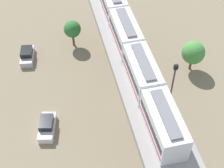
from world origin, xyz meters
The scene contains 8 objects.
ground_plane centered at (0.00, 0.00, 0.00)m, with size 120.00×120.00×0.00m, color #84755B.
viaduct centered at (0.00, 0.00, 6.35)m, with size 5.20×35.80×8.18m.
train centered at (0.00, -0.27, 9.71)m, with size 2.64×27.45×3.24m.
parked_car_silver centered at (-12.96, 12.41, 0.74)m, with size 2.39×4.42×1.76m.
parked_car_white centered at (-11.21, -1.68, 0.74)m, with size 2.67×4.49×1.76m.
tree_near_viaduct centered at (10.64, 4.72, 3.18)m, with size 3.37×3.37×4.88m.
tree_mid_lot centered at (-5.51, 14.13, 3.16)m, with size 2.68×2.68×4.54m.
signal_post centered at (3.40, -4.53, 5.92)m, with size 0.44×0.28×10.78m.
Camera 1 is at (-8.68, -27.01, 34.04)m, focal length 52.16 mm.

